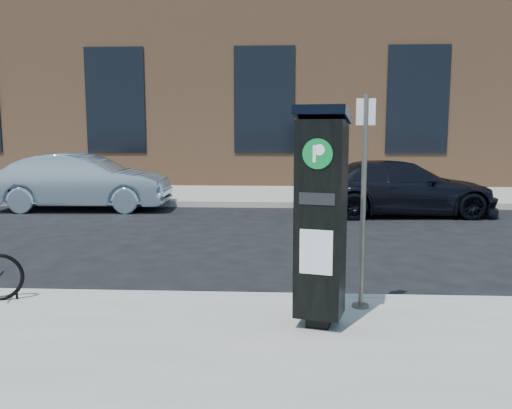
# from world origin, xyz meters

# --- Properties ---
(ground) EXTENTS (120.00, 120.00, 0.00)m
(ground) POSITION_xyz_m (0.00, 0.00, 0.00)
(ground) COLOR black
(ground) RESTS_ON ground
(sidewalk_far) EXTENTS (60.00, 12.00, 0.15)m
(sidewalk_far) POSITION_xyz_m (0.00, 14.00, 0.07)
(sidewalk_far) COLOR gray
(sidewalk_far) RESTS_ON ground
(curb_near) EXTENTS (60.00, 0.12, 0.16)m
(curb_near) POSITION_xyz_m (0.00, -0.02, 0.07)
(curb_near) COLOR #9E9B93
(curb_near) RESTS_ON ground
(curb_far) EXTENTS (60.00, 0.12, 0.16)m
(curb_far) POSITION_xyz_m (0.00, 8.02, 0.07)
(curb_far) COLOR #9E9B93
(curb_far) RESTS_ON ground
(building) EXTENTS (28.00, 10.05, 8.25)m
(building) POSITION_xyz_m (-0.00, 17.00, 4.15)
(building) COLOR brown
(building) RESTS_ON ground
(parking_kiosk) EXTENTS (0.59, 0.55, 2.16)m
(parking_kiosk) POSITION_xyz_m (1.04, -1.00, 1.26)
(parking_kiosk) COLOR black
(parking_kiosk) RESTS_ON sidewalk_near
(sign_pole) EXTENTS (0.20, 0.18, 2.29)m
(sign_pole) POSITION_xyz_m (1.53, -0.41, 1.29)
(sign_pole) COLOR #54504A
(sign_pole) RESTS_ON sidewalk_near
(car_silver) EXTENTS (4.45, 1.73, 1.45)m
(car_silver) POSITION_xyz_m (-4.49, 7.39, 0.72)
(car_silver) COLOR #8EA3B5
(car_silver) RESTS_ON ground
(car_dark) EXTENTS (4.62, 2.12, 1.31)m
(car_dark) POSITION_xyz_m (3.51, 6.98, 0.65)
(car_dark) COLOR black
(car_dark) RESTS_ON ground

